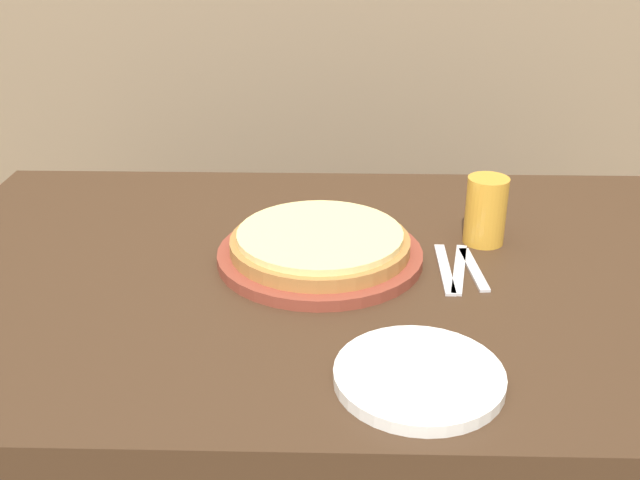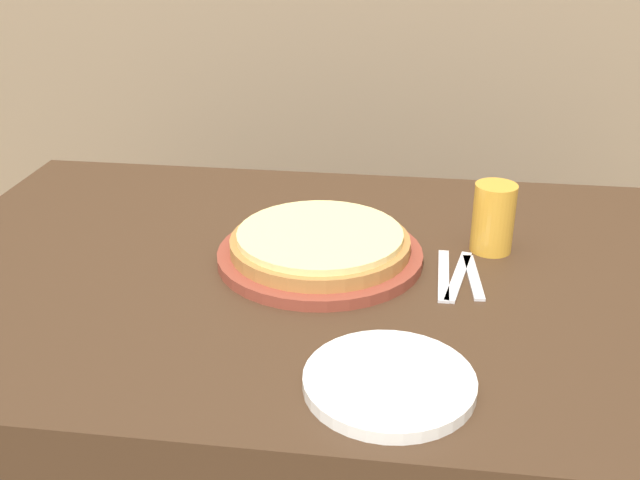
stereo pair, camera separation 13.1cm
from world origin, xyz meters
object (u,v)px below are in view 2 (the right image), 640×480
at_px(dinner_plate, 389,382).
at_px(spoon, 473,277).
at_px(pizza_on_board, 320,247).
at_px(dinner_knife, 459,276).
at_px(fork, 444,275).
at_px(beer_glass, 494,215).

xyz_separation_m(dinner_plate, spoon, (0.13, 0.33, -0.01)).
xyz_separation_m(pizza_on_board, dinner_knife, (0.24, -0.03, -0.02)).
bearing_deg(fork, pizza_on_board, 171.70).
relative_size(dinner_plate, spoon, 1.45).
height_order(beer_glass, spoon, beer_glass).
height_order(dinner_plate, spoon, dinner_plate).
xyz_separation_m(beer_glass, dinner_plate, (-0.16, -0.44, -0.06)).
height_order(pizza_on_board, dinner_knife, pizza_on_board).
distance_m(pizza_on_board, fork, 0.22).
bearing_deg(beer_glass, fork, -126.10).
distance_m(dinner_knife, spoon, 0.03).
relative_size(pizza_on_board, dinner_plate, 1.58).
xyz_separation_m(fork, spoon, (0.05, 0.00, 0.00)).
bearing_deg(dinner_plate, dinner_knife, 72.88).
bearing_deg(pizza_on_board, spoon, -6.75).
xyz_separation_m(beer_glass, spoon, (-0.04, -0.12, -0.07)).
bearing_deg(pizza_on_board, dinner_plate, -68.46).
relative_size(beer_glass, spoon, 0.80).
height_order(beer_glass, dinner_knife, beer_glass).
xyz_separation_m(dinner_plate, dinner_knife, (0.10, 0.33, -0.01)).
bearing_deg(dinner_knife, fork, 180.00).
bearing_deg(dinner_knife, dinner_plate, -107.12).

